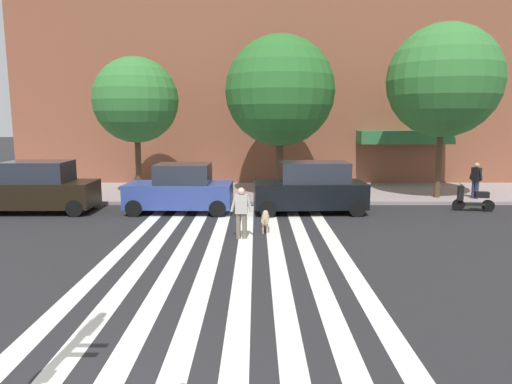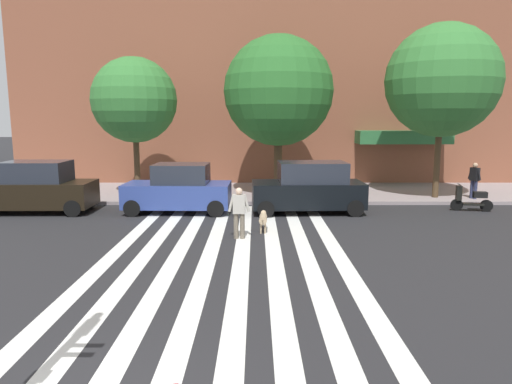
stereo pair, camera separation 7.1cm
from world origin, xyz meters
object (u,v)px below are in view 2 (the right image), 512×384
object	(u,v)px
pedestrian_bystander	(475,178)
street_tree_middle	(279,91)
parked_scooter	(473,200)
dog_on_leash	(264,218)
street_tree_nearest	(135,100)
parked_car_third_in_line	(310,188)
parked_car_near_curb	(35,188)
parked_car_behind_first	(180,190)
street_tree_further	(443,81)
pedestrian_dog_walker	(240,210)

from	to	relation	value
pedestrian_bystander	street_tree_middle	bearing A→B (deg)	172.66
parked_scooter	dog_on_leash	bearing A→B (deg)	-158.26
street_tree_nearest	pedestrian_bystander	xyz separation A→B (m)	(15.59, -1.16, -3.53)
parked_car_third_in_line	parked_car_near_curb	bearing A→B (deg)	-179.99
parked_car_behind_first	parked_scooter	world-z (taller)	parked_car_behind_first
parked_car_behind_first	parked_car_near_curb	bearing A→B (deg)	179.98
parked_car_near_curb	pedestrian_bystander	size ratio (longest dim) A/B	2.91
parked_car_behind_first	pedestrian_bystander	bearing A→B (deg)	10.32
street_tree_middle	parked_car_near_curb	bearing A→B (deg)	-160.63
parked_car_third_in_line	street_tree_further	size ratio (longest dim) A/B	0.58
parked_car_near_curb	street_tree_further	size ratio (longest dim) A/B	0.61
parked_car_third_in_line	dog_on_leash	world-z (taller)	parked_car_third_in_line
parked_car_near_curb	street_tree_further	xyz separation A→B (m)	(17.28, 2.74, 4.44)
street_tree_nearest	parked_scooter	bearing A→B (deg)	-12.66
street_tree_nearest	street_tree_middle	size ratio (longest dim) A/B	0.87
parked_car_behind_first	street_tree_middle	xyz separation A→B (m)	(4.16, 3.52, 4.09)
street_tree_further	parked_car_third_in_line	bearing A→B (deg)	-156.13
parked_car_near_curb	parked_car_third_in_line	distance (m)	11.08
parked_car_third_in_line	pedestrian_dog_walker	xyz separation A→B (m)	(-2.66, -4.12, -0.07)
parked_scooter	pedestrian_dog_walker	world-z (taller)	pedestrian_dog_walker
parked_scooter	pedestrian_bystander	distance (m)	2.43
street_tree_nearest	pedestrian_dog_walker	distance (m)	9.93
street_tree_further	pedestrian_bystander	world-z (taller)	street_tree_further
parked_car_third_in_line	pedestrian_bystander	distance (m)	8.14
street_tree_middle	pedestrian_dog_walker	distance (m)	8.81
parked_scooter	street_tree_nearest	bearing A→B (deg)	167.34
dog_on_leash	pedestrian_bystander	distance (m)	11.17
street_tree_middle	street_tree_further	world-z (taller)	street_tree_further
street_tree_nearest	street_tree_further	distance (m)	14.05
parked_scooter	dog_on_leash	xyz separation A→B (m)	(-8.63, -3.44, -0.03)
parked_car_near_curb	parked_scooter	world-z (taller)	parked_car_near_curb
parked_car_behind_first	pedestrian_dog_walker	distance (m)	4.87
parked_scooter	dog_on_leash	world-z (taller)	parked_scooter
parked_scooter	street_tree_further	distance (m)	5.56
street_tree_nearest	dog_on_leash	world-z (taller)	street_tree_nearest
parked_scooter	dog_on_leash	size ratio (longest dim) A/B	1.46
parked_car_behind_first	parked_scooter	size ratio (longest dim) A/B	2.62
parked_car_behind_first	parked_scooter	distance (m)	12.00
parked_car_near_curb	dog_on_leash	distance (m)	9.74
parked_car_third_in_line	parked_scooter	world-z (taller)	parked_car_third_in_line
parked_car_near_curb	dog_on_leash	bearing A→B (deg)	-19.07
street_tree_further	dog_on_leash	size ratio (longest dim) A/B	6.98
street_tree_further	street_tree_middle	bearing A→B (deg)	173.94
parked_car_near_curb	street_tree_nearest	xyz separation A→B (m)	(3.27, 3.53, 3.62)
parked_car_near_curb	street_tree_nearest	distance (m)	6.02
parked_car_behind_first	dog_on_leash	size ratio (longest dim) A/B	3.81
street_tree_nearest	street_tree_further	world-z (taller)	street_tree_further
parked_scooter	street_tree_nearest	world-z (taller)	street_tree_nearest
parked_car_behind_first	parked_car_third_in_line	world-z (taller)	parked_car_third_in_line
pedestrian_dog_walker	dog_on_leash	world-z (taller)	pedestrian_dog_walker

